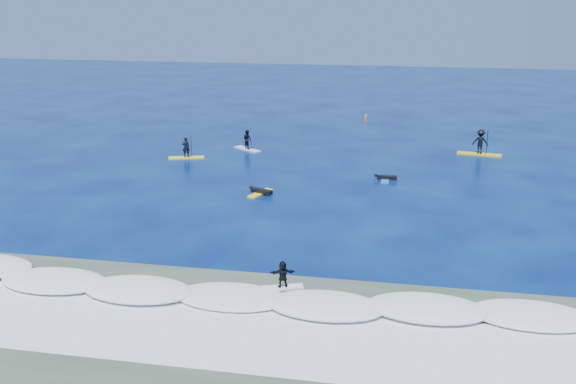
% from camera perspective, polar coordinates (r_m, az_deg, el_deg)
% --- Properties ---
extents(ground, '(160.00, 160.00, 0.00)m').
position_cam_1_polar(ground, '(36.55, -2.33, -2.21)').
color(ground, '#030D48').
rests_on(ground, ground).
extents(shallow_water, '(90.00, 13.00, 0.01)m').
position_cam_1_polar(shallow_water, '(24.33, -9.82, -13.09)').
color(shallow_water, '#324435').
rests_on(shallow_water, ground).
extents(breaking_wave, '(40.00, 6.00, 0.30)m').
position_cam_1_polar(breaking_wave, '(27.65, -6.96, -9.04)').
color(breaking_wave, white).
rests_on(breaking_wave, ground).
extents(whitewater, '(34.00, 5.00, 0.02)m').
position_cam_1_polar(whitewater, '(25.15, -9.03, -11.99)').
color(whitewater, silver).
rests_on(whitewater, ground).
extents(sup_paddler_left, '(2.78, 1.40, 1.89)m').
position_cam_1_polar(sup_paddler_left, '(49.86, -9.04, 3.64)').
color(sup_paddler_left, yellow).
rests_on(sup_paddler_left, ground).
extents(sup_paddler_center, '(2.55, 2.14, 1.88)m').
position_cam_1_polar(sup_paddler_center, '(52.03, -3.63, 4.52)').
color(sup_paddler_center, silver).
rests_on(sup_paddler_center, ground).
extents(sup_paddler_right, '(3.45, 1.35, 2.36)m').
position_cam_1_polar(sup_paddler_right, '(52.43, 16.72, 4.16)').
color(sup_paddler_right, gold).
rests_on(sup_paddler_right, ground).
extents(prone_paddler_near, '(1.62, 2.15, 0.44)m').
position_cam_1_polar(prone_paddler_near, '(40.59, -2.46, 0.02)').
color(prone_paddler_near, yellow).
rests_on(prone_paddler_near, ground).
extents(prone_paddler_far, '(1.55, 1.96, 0.41)m').
position_cam_1_polar(prone_paddler_far, '(44.07, 8.68, 1.22)').
color(prone_paddler_far, blue).
rests_on(prone_paddler_far, ground).
extents(wave_surfer, '(1.81, 1.01, 1.26)m').
position_cam_1_polar(wave_surfer, '(27.35, -0.47, -7.50)').
color(wave_surfer, white).
rests_on(wave_surfer, breaking_wave).
extents(marker_buoy, '(0.30, 0.30, 0.72)m').
position_cam_1_polar(marker_buoy, '(64.66, 6.94, 6.61)').
color(marker_buoy, '#FF5F16').
rests_on(marker_buoy, ground).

